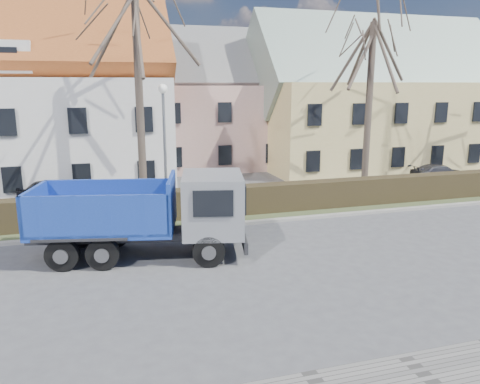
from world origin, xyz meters
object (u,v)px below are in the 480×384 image
object	(u,v)px
dump_truck	(133,215)
cart_frame	(68,235)
parked_car_a	(56,191)
parked_car_b	(440,173)
streetlight	(165,151)

from	to	relation	value
dump_truck	cart_frame	xyz separation A→B (m)	(-2.35, 2.24, -1.21)
parked_car_a	parked_car_b	world-z (taller)	parked_car_a
streetlight	parked_car_a	xyz separation A→B (m)	(-5.06, 3.90, -2.35)
dump_truck	parked_car_b	size ratio (longest dim) A/B	2.00
dump_truck	parked_car_a	xyz separation A→B (m)	(-3.26, 8.91, -0.86)
dump_truck	cart_frame	size ratio (longest dim) A/B	12.19
streetlight	cart_frame	xyz separation A→B (m)	(-4.15, -2.77, -2.70)
streetlight	parked_car_a	size ratio (longest dim) A/B	1.61
dump_truck	streetlight	bearing A→B (deg)	82.52
dump_truck	parked_car_b	distance (m)	20.54
cart_frame	parked_car_b	world-z (taller)	parked_car_b
parked_car_a	cart_frame	bearing A→B (deg)	-176.33
dump_truck	parked_car_a	bearing A→B (deg)	122.42
cart_frame	parked_car_a	size ratio (longest dim) A/B	0.17
dump_truck	parked_car_a	world-z (taller)	dump_truck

